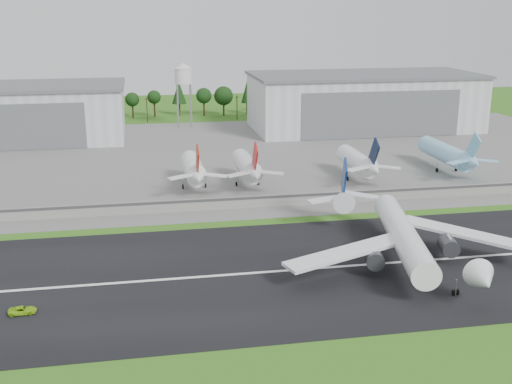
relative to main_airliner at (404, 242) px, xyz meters
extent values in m
plane|color=#296618|center=(-29.11, -9.57, -4.89)|extent=(600.00, 600.00, 0.00)
cube|color=black|center=(-29.11, 0.43, -4.84)|extent=(320.00, 60.00, 0.10)
cube|color=white|center=(-29.11, 0.43, -4.78)|extent=(220.00, 1.00, 0.02)
cube|color=slate|center=(-29.11, 110.43, -4.84)|extent=(320.00, 150.00, 0.10)
cube|color=gray|center=(-29.11, 45.43, -3.14)|extent=(240.00, 0.50, 3.50)
cube|color=#38383A|center=(-29.11, 45.13, -1.89)|extent=(240.00, 0.12, 0.70)
cube|color=silver|center=(-109.11, 155.43, 6.11)|extent=(95.00, 42.00, 22.00)
cube|color=#595B60|center=(-109.11, 155.43, 17.71)|extent=(97.00, 44.00, 1.20)
cube|color=silver|center=(45.89, 155.43, 7.11)|extent=(100.00, 45.00, 24.00)
cube|color=#595B60|center=(45.89, 155.43, 19.71)|extent=(102.00, 47.00, 1.20)
cube|color=#595B60|center=(45.89, 132.78, 5.19)|extent=(70.00, 0.30, 19.68)
cylinder|color=#99999E|center=(-37.11, 172.43, 5.11)|extent=(0.50, 0.50, 20.00)
cylinder|color=#99999E|center=(-31.11, 178.43, 5.11)|extent=(0.50, 0.50, 20.00)
cylinder|color=silver|center=(-34.11, 175.43, 18.61)|extent=(8.00, 8.00, 7.00)
cone|color=silver|center=(-34.11, 175.43, 23.31)|extent=(8.40, 8.40, 2.40)
cylinder|color=white|center=(-0.09, 0.43, 1.31)|extent=(14.74, 44.25, 5.80)
cone|color=white|center=(5.06, -24.04, 1.31)|extent=(6.91, 7.07, 5.80)
cone|color=white|center=(-5.55, 26.36, 2.51)|extent=(7.25, 9.94, 5.51)
cube|color=navy|center=(-5.44, 25.87, 7.81)|extent=(2.45, 9.44, 11.13)
cube|color=white|center=(15.00, 1.56, 0.51)|extent=(25.00, 22.16, 2.65)
cylinder|color=#333338|center=(9.93, -1.04, -1.09)|extent=(4.85, 6.16, 3.80)
cube|color=white|center=(-0.55, 26.90, 2.91)|extent=(9.40, 7.26, 0.98)
cube|color=white|center=(-14.36, -4.62, 0.51)|extent=(28.41, 13.05, 2.65)
cylinder|color=#333338|center=(-8.66, -4.95, -1.09)|extent=(4.85, 6.16, 3.80)
cube|color=white|center=(-10.34, 24.84, 2.91)|extent=(9.29, 4.14, 0.98)
cube|color=#99999E|center=(0.74, -3.49, -3.19)|extent=(15.96, 31.42, 3.20)
cylinder|color=black|center=(-5.11, 2.44, -4.04)|extent=(0.70, 1.55, 1.50)
imported|color=#8ECC18|center=(-77.88, -10.25, -4.10)|extent=(5.12, 2.60, 1.39)
cylinder|color=white|center=(-39.41, 70.43, 1.11)|extent=(6.01, 24.00, 6.01)
cone|color=white|center=(-39.41, 54.93, 2.11)|extent=(5.71, 7.00, 5.71)
cube|color=maroon|center=(-39.41, 55.43, 6.91)|extent=(0.45, 8.59, 10.02)
cylinder|color=#99999E|center=(-42.91, 68.43, -3.39)|extent=(0.32, 0.32, 3.00)
cylinder|color=#99999E|center=(-35.91, 68.43, -3.39)|extent=(0.32, 0.32, 3.00)
cylinder|color=black|center=(-42.91, 68.43, -4.09)|extent=(0.40, 1.40, 1.40)
cylinder|color=silver|center=(-22.76, 70.43, 1.08)|extent=(5.94, 24.00, 5.94)
cone|color=silver|center=(-22.76, 54.93, 2.08)|extent=(5.64, 7.00, 5.64)
cube|color=#B90E0F|center=(-22.76, 55.43, 6.88)|extent=(0.45, 8.59, 10.02)
cylinder|color=#99999E|center=(-26.26, 68.43, -3.39)|extent=(0.32, 0.32, 3.00)
cylinder|color=#99999E|center=(-19.26, 68.43, -3.39)|extent=(0.32, 0.32, 3.00)
cylinder|color=black|center=(-26.26, 68.43, -4.09)|extent=(0.40, 1.40, 1.40)
cylinder|color=white|center=(13.47, 70.43, 1.10)|extent=(5.98, 24.00, 5.98)
cone|color=white|center=(13.47, 54.93, 2.10)|extent=(5.68, 7.00, 5.68)
cube|color=black|center=(13.47, 55.43, 6.90)|extent=(0.45, 8.59, 10.02)
cylinder|color=#99999E|center=(9.97, 68.43, -3.39)|extent=(0.32, 0.32, 3.00)
cylinder|color=#99999E|center=(16.97, 68.43, -3.39)|extent=(0.32, 0.32, 3.00)
cylinder|color=black|center=(9.97, 68.43, -4.09)|extent=(0.40, 1.40, 1.40)
cylinder|color=#8CCEF1|center=(46.73, 75.43, 1.24)|extent=(6.26, 30.00, 6.26)
cone|color=#8CCEF1|center=(46.73, 56.93, 2.24)|extent=(5.95, 7.00, 5.95)
cube|color=#6DBBE0|center=(46.73, 57.43, 7.04)|extent=(0.45, 8.59, 10.02)
cylinder|color=#99999E|center=(43.23, 73.43, -3.39)|extent=(0.32, 0.32, 3.00)
cylinder|color=#99999E|center=(50.23, 73.43, -3.39)|extent=(0.32, 0.32, 3.00)
cylinder|color=black|center=(43.23, 73.43, -4.09)|extent=(0.40, 1.40, 1.40)
camera|label=1|loc=(-55.24, -122.39, 49.08)|focal=45.00mm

